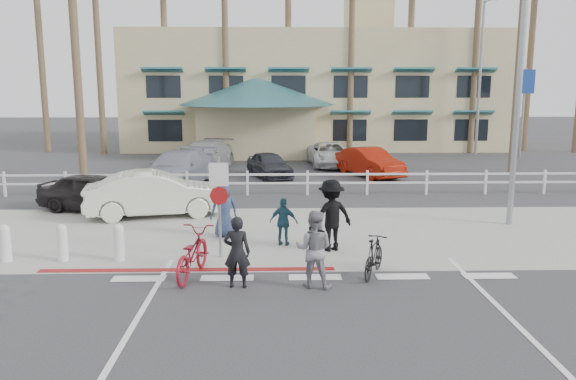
{
  "coord_description": "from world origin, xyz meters",
  "views": [
    {
      "loc": [
        -0.91,
        -11.59,
        4.29
      ],
      "look_at": [
        -0.55,
        3.54,
        1.5
      ],
      "focal_mm": 35.0,
      "sensor_mm": 36.0,
      "label": 1
    }
  ],
  "objects_px": {
    "car_white_sedan": "(156,194)",
    "bike_black": "(374,256)",
    "car_red_compact": "(94,192)",
    "sign_post": "(219,202)",
    "bike_red": "(192,254)"
  },
  "relations": [
    {
      "from": "sign_post",
      "to": "bike_black",
      "type": "distance_m",
      "value": 4.07
    },
    {
      "from": "car_white_sedan",
      "to": "bike_black",
      "type": "bearing_deg",
      "value": -147.45
    },
    {
      "from": "bike_black",
      "to": "car_red_compact",
      "type": "distance_m",
      "value": 11.11
    },
    {
      "from": "sign_post",
      "to": "bike_red",
      "type": "bearing_deg",
      "value": -109.29
    },
    {
      "from": "bike_black",
      "to": "bike_red",
      "type": "bearing_deg",
      "value": 23.74
    },
    {
      "from": "bike_black",
      "to": "car_red_compact",
      "type": "relative_size",
      "value": 0.39
    },
    {
      "from": "bike_black",
      "to": "car_white_sedan",
      "type": "relative_size",
      "value": 0.33
    },
    {
      "from": "sign_post",
      "to": "bike_black",
      "type": "relative_size",
      "value": 1.89
    },
    {
      "from": "bike_black",
      "to": "car_white_sedan",
      "type": "xyz_separation_m",
      "value": [
        -6.24,
        6.22,
        0.3
      ]
    },
    {
      "from": "sign_post",
      "to": "bike_red",
      "type": "height_order",
      "value": "sign_post"
    },
    {
      "from": "sign_post",
      "to": "car_red_compact",
      "type": "relative_size",
      "value": 0.74
    },
    {
      "from": "sign_post",
      "to": "car_red_compact",
      "type": "xyz_separation_m",
      "value": [
        -4.91,
        5.58,
        -0.78
      ]
    },
    {
      "from": "sign_post",
      "to": "car_white_sedan",
      "type": "relative_size",
      "value": 0.63
    },
    {
      "from": "sign_post",
      "to": "car_red_compact",
      "type": "bearing_deg",
      "value": 131.38
    },
    {
      "from": "bike_red",
      "to": "bike_black",
      "type": "distance_m",
      "value": 4.16
    }
  ]
}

